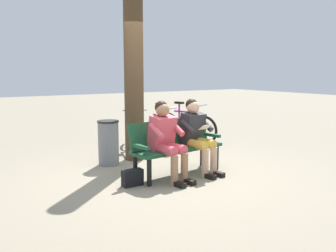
{
  "coord_description": "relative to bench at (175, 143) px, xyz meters",
  "views": [
    {
      "loc": [
        3.18,
        4.94,
        1.66
      ],
      "look_at": [
        -0.15,
        -0.2,
        0.75
      ],
      "focal_mm": 40.48,
      "sensor_mm": 36.0,
      "label": 1
    }
  ],
  "objects": [
    {
      "name": "bicycle_silver",
      "position": [
        -0.29,
        -2.02,
        -0.15
      ],
      "size": [
        0.67,
        1.6,
        0.94
      ],
      "rotation": [
        0.0,
        0.0,
        1.23
      ],
      "color": "black",
      "rests_on": "ground"
    },
    {
      "name": "bicycle_blue",
      "position": [
        -1.71,
        -2.1,
        -0.15
      ],
      "size": [
        0.68,
        1.6,
        0.94
      ],
      "rotation": [
        0.0,
        0.0,
        1.92
      ],
      "color": "black",
      "rests_on": "ground"
    },
    {
      "name": "handbag",
      "position": [
        0.87,
        0.21,
        -0.39
      ],
      "size": [
        0.3,
        0.14,
        0.24
      ],
      "primitive_type": "cube",
      "rotation": [
        0.0,
        0.0,
        -0.0
      ],
      "color": "black",
      "rests_on": "ground"
    },
    {
      "name": "tree_trunk",
      "position": [
        0.06,
        -1.25,
        1.26
      ],
      "size": [
        0.36,
        0.36,
        3.53
      ],
      "primitive_type": "cylinder",
      "color": "#4C3823",
      "rests_on": "ground"
    },
    {
      "name": "person_reading",
      "position": [
        -0.34,
        0.12,
        0.16
      ],
      "size": [
        0.53,
        0.8,
        1.2
      ],
      "rotation": [
        0.0,
        0.0,
        0.14
      ],
      "color": "#262628",
      "rests_on": "ground"
    },
    {
      "name": "bicycle_orange",
      "position": [
        -0.99,
        -2.03,
        -0.15
      ],
      "size": [
        0.62,
        1.63,
        0.94
      ],
      "rotation": [
        0.0,
        0.0,
        1.28
      ],
      "color": "black",
      "rests_on": "ground"
    },
    {
      "name": "ground_plane",
      "position": [
        0.13,
        -0.02,
        -0.51
      ],
      "size": [
        40.0,
        40.0,
        0.0
      ],
      "primitive_type": "plane",
      "color": "gray"
    },
    {
      "name": "person_companion",
      "position": [
        0.3,
        0.21,
        0.16
      ],
      "size": [
        0.53,
        0.8,
        1.2
      ],
      "rotation": [
        0.0,
        0.0,
        0.14
      ],
      "color": "#D84C59",
      "rests_on": "ground"
    },
    {
      "name": "bench",
      "position": [
        0.0,
        0.0,
        0.0
      ],
      "size": [
        1.65,
        0.7,
        0.87
      ],
      "rotation": [
        0.0,
        0.0,
        0.14
      ],
      "color": "#194C2D",
      "rests_on": "ground"
    },
    {
      "name": "litter_bin",
      "position": [
        0.66,
        -1.11,
        -0.11
      ],
      "size": [
        0.38,
        0.38,
        0.79
      ],
      "color": "slate",
      "rests_on": "ground"
    }
  ]
}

